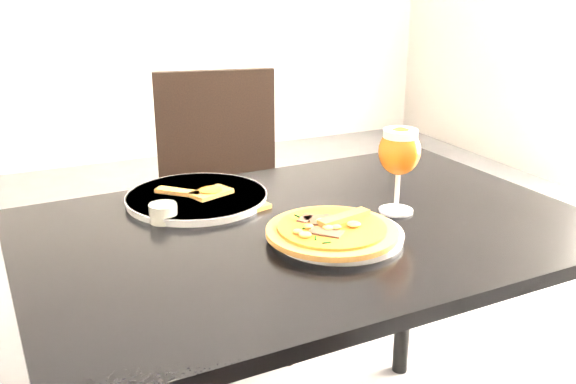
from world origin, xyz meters
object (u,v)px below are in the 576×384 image
dining_table (309,262)px  chair_far (223,200)px  beer_glass (399,152)px  pizza (332,230)px

dining_table → chair_far: (0.09, 0.83, -0.14)m
dining_table → beer_glass: size_ratio=6.28×
beer_glass → dining_table: bearing=176.0°
pizza → beer_glass: beer_glass is taller
chair_far → beer_glass: size_ratio=4.82×
dining_table → chair_far: size_ratio=1.30×
chair_far → pizza: 0.96m
chair_far → dining_table: bearing=-83.6°
pizza → beer_glass: size_ratio=1.37×
dining_table → pizza: size_ratio=4.59×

